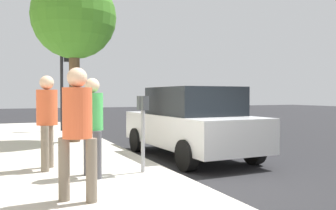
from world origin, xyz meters
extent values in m
plane|color=#232326|center=(0.00, 0.00, 0.00)|extent=(80.00, 80.00, 0.00)
cylinder|color=gray|center=(0.53, 0.56, 0.72)|extent=(0.07, 0.07, 1.15)
cube|color=#383D42|center=(0.43, 0.56, 1.43)|extent=(0.16, 0.11, 0.26)
cube|color=#383D42|center=(0.63, 0.56, 1.43)|extent=(0.16, 0.11, 0.26)
cube|color=#268C33|center=(0.43, 0.50, 1.45)|extent=(0.10, 0.01, 0.10)
cube|color=#268C33|center=(0.63, 0.50, 1.45)|extent=(0.10, 0.01, 0.10)
cylinder|color=#47474C|center=(0.72, 1.54, 0.56)|extent=(0.15, 0.15, 0.82)
cylinder|color=#47474C|center=(0.36, 1.45, 0.56)|extent=(0.15, 0.15, 0.82)
cylinder|color=green|center=(0.54, 1.50, 1.29)|extent=(0.37, 0.37, 0.65)
sphere|color=beige|center=(0.54, 1.50, 1.74)|extent=(0.26, 0.26, 0.26)
cylinder|color=#726656|center=(-0.72, 2.15, 0.58)|extent=(0.15, 0.15, 0.85)
cylinder|color=#726656|center=(-0.94, 1.82, 0.58)|extent=(0.15, 0.15, 0.85)
cylinder|color=#D85933|center=(-0.83, 1.99, 1.34)|extent=(0.39, 0.39, 0.67)
sphere|color=beige|center=(-0.83, 1.99, 1.81)|extent=(0.27, 0.27, 0.27)
cylinder|color=#726656|center=(1.70, 2.09, 0.58)|extent=(0.15, 0.15, 0.85)
cylinder|color=#726656|center=(1.32, 2.21, 0.58)|extent=(0.15, 0.15, 0.85)
cylinder|color=#D85933|center=(1.51, 2.15, 1.34)|extent=(0.39, 0.39, 0.68)
sphere|color=beige|center=(1.51, 2.15, 1.81)|extent=(0.27, 0.27, 0.27)
cube|color=silver|center=(2.35, -1.35, 0.71)|extent=(4.45, 1.97, 0.76)
cube|color=black|center=(2.15, -1.36, 1.43)|extent=(2.25, 1.76, 0.68)
cylinder|color=black|center=(3.75, -0.43, 0.33)|extent=(0.67, 0.24, 0.66)
cylinder|color=black|center=(3.80, -2.18, 0.33)|extent=(0.67, 0.24, 0.66)
cylinder|color=black|center=(0.89, -0.52, 0.33)|extent=(0.67, 0.24, 0.66)
cylinder|color=black|center=(0.94, -2.27, 0.33)|extent=(0.67, 0.24, 0.66)
cylinder|color=brown|center=(5.50, 0.97, 1.67)|extent=(0.32, 0.32, 3.04)
sphere|color=#3F7E23|center=(5.50, 0.97, 3.96)|extent=(2.55, 2.55, 2.55)
cylinder|color=black|center=(9.20, 0.86, 1.95)|extent=(0.12, 0.12, 3.60)
cube|color=black|center=(9.20, 0.66, 3.30)|extent=(0.24, 0.20, 0.76)
sphere|color=red|center=(9.20, 0.55, 3.54)|extent=(0.14, 0.14, 0.14)
sphere|color=orange|center=(9.20, 0.55, 3.30)|extent=(0.14, 0.14, 0.14)
sphere|color=green|center=(9.20, 0.55, 3.06)|extent=(0.14, 0.14, 0.14)
camera|label=1|loc=(-5.69, 2.82, 1.57)|focal=38.43mm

